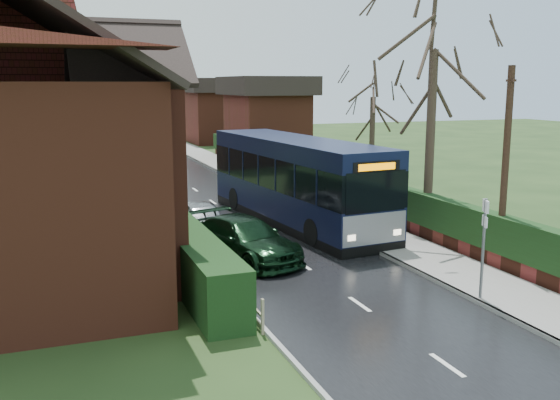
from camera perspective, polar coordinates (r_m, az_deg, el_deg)
name	(u,v)px	position (r m, az deg, el deg)	size (l,w,h in m)	color
ground	(329,283)	(19.10, 4.48, -7.61)	(140.00, 140.00, 0.00)	#334D21
road	(235,218)	(28.16, -4.14, -1.62)	(6.00, 100.00, 0.02)	black
pavement	(321,210)	(29.60, 3.78, -0.90)	(2.50, 100.00, 0.14)	slate
kerb_right	(298,212)	(29.14, 1.62, -1.07)	(0.12, 100.00, 0.14)	gray
kerb_left	(167,222)	(27.47, -10.25, -1.99)	(0.12, 100.00, 0.10)	gray
front_hedge	(169,232)	(22.36, -10.13, -2.91)	(1.20, 16.00, 1.60)	black
picket_fence	(190,240)	(22.59, -8.23, -3.63)	(0.10, 16.00, 0.90)	tan
right_wall_hedge	(351,188)	(30.09, 6.49, 1.08)	(0.60, 50.00, 1.80)	maroon
brick_house	(12,135)	(21.28, -23.30, 5.47)	(9.30, 14.60, 10.30)	maroon
bus	(296,182)	(26.81, 1.47, 1.70)	(3.88, 12.23, 3.65)	black
car_silver	(203,220)	(24.63, -7.08, -1.80)	(1.66, 4.13, 1.41)	#A5A5A9
car_green	(245,239)	(21.37, -3.23, -3.60)	(2.03, 4.98, 1.45)	black
car_distant	(132,140)	(61.84, -13.34, 5.33)	(1.24, 3.55, 1.17)	black
bus_stop_sign	(484,235)	(17.77, 18.15, -3.04)	(0.24, 0.43, 2.93)	slate
telegraph_pole	(505,169)	(20.97, 19.89, 2.68)	(0.40, 0.80, 6.52)	black
tree_right_near	(435,36)	(24.55, 13.97, 14.36)	(4.77, 4.77, 10.30)	#35281F
tree_right_far	(373,90)	(33.07, 8.53, 9.92)	(3.90, 3.90, 7.54)	#33261E
tree_house_side	(25,61)	(34.26, -22.29, 11.65)	(4.15, 4.15, 9.44)	#32281E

